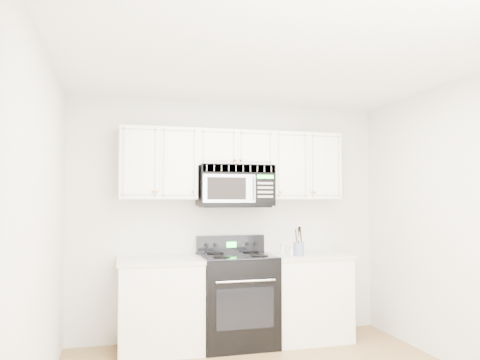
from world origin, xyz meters
name	(u,v)px	position (x,y,z in m)	size (l,w,h in m)	color
room	(284,228)	(0.00, 0.00, 1.30)	(3.51, 3.51, 2.61)	olive
base_cabinet_left	(160,308)	(-0.80, 1.44, 0.43)	(0.86, 0.65, 0.92)	white
base_cabinet_right	(307,299)	(0.80, 1.44, 0.43)	(0.86, 0.65, 0.92)	white
range	(237,298)	(0.00, 1.43, 0.48)	(0.76, 0.70, 1.12)	black
upper_cabinets	(233,162)	(0.00, 1.58, 1.93)	(2.44, 0.37, 0.75)	white
microwave	(235,186)	(0.01, 1.54, 1.67)	(0.80, 0.45, 0.44)	black
utensil_crock	(299,248)	(0.65, 1.31, 1.00)	(0.11, 0.11, 0.30)	slate
shaker_salt	(283,250)	(0.53, 1.46, 0.97)	(0.04, 0.04, 0.10)	silver
shaker_pepper	(291,252)	(0.56, 1.30, 0.96)	(0.04, 0.04, 0.09)	silver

